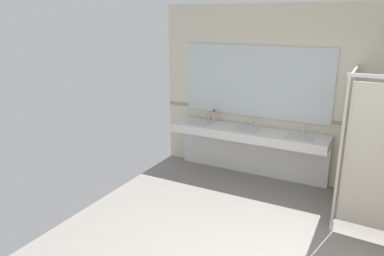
{
  "coord_description": "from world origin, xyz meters",
  "views": [
    {
      "loc": [
        0.22,
        -2.78,
        2.55
      ],
      "look_at": [
        -1.9,
        1.23,
        1.19
      ],
      "focal_mm": 34.16,
      "sensor_mm": 36.0,
      "label": 1
    }
  ],
  "objects": [
    {
      "name": "mirror_panel",
      "position": [
        -1.61,
        2.87,
        1.57
      ],
      "size": [
        2.44,
        0.02,
        1.15
      ],
      "primitive_type": "cube",
      "color": "silver",
      "rests_on": "wall_back"
    },
    {
      "name": "wall_back",
      "position": [
        0.0,
        2.95,
        1.39
      ],
      "size": [
        6.47,
        0.12,
        2.78
      ],
      "primitive_type": "cube",
      "color": "beige",
      "rests_on": "ground_plane"
    },
    {
      "name": "wall_back_tile_band",
      "position": [
        0.0,
        2.88,
        1.05
      ],
      "size": [
        6.47,
        0.01,
        0.06
      ],
      "primitive_type": "cube",
      "color": "#9E937F",
      "rests_on": "wall_back"
    },
    {
      "name": "soap_dispenser",
      "position": [
        -2.28,
        2.75,
        0.94
      ],
      "size": [
        0.07,
        0.07,
        0.22
      ],
      "color": "#D899B2",
      "rests_on": "vanity_counter"
    },
    {
      "name": "vanity_counter",
      "position": [
        -1.61,
        2.67,
        0.62
      ],
      "size": [
        2.54,
        0.56,
        0.96
      ],
      "color": "silver",
      "rests_on": "ground_plane"
    }
  ]
}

